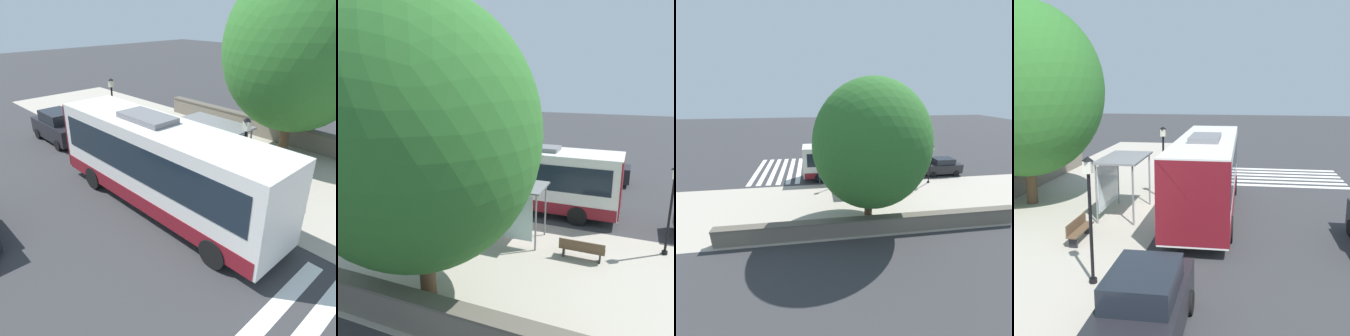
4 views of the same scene
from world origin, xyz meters
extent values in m
plane|color=#353538|center=(0.00, 0.00, 0.00)|extent=(120.00, 120.00, 0.00)
cube|color=#ADA393|center=(-4.50, 0.00, 0.01)|extent=(9.00, 44.00, 0.02)
cube|color=silver|center=(5.00, 5.60, 0.00)|extent=(9.00, 0.50, 0.01)
cube|color=silver|center=(5.00, 6.55, 0.00)|extent=(9.00, 0.50, 0.01)
cube|color=silver|center=(5.00, 7.50, 0.00)|extent=(9.00, 0.50, 0.01)
cube|color=silver|center=(5.00, 8.45, 0.00)|extent=(9.00, 0.50, 0.01)
cube|color=silver|center=(5.00, 9.40, 0.00)|extent=(9.00, 0.50, 0.01)
cube|color=silver|center=(5.00, 10.35, 0.00)|extent=(9.00, 0.50, 0.01)
cube|color=#6B6356|center=(-8.55, 0.00, 0.55)|extent=(0.50, 20.00, 1.10)
cube|color=#5B5449|center=(-8.55, 0.00, 1.14)|extent=(0.60, 20.00, 0.08)
cube|color=silver|center=(1.74, -0.36, 1.99)|extent=(2.48, 10.56, 3.08)
cube|color=black|center=(1.74, -0.36, 2.39)|extent=(2.52, 9.72, 1.35)
cube|color=maroon|center=(1.74, -0.36, 0.76)|extent=(2.52, 10.35, 0.62)
cube|color=maroon|center=(1.74, -5.61, 1.99)|extent=(2.52, 0.06, 2.95)
cube|color=black|center=(1.74, 4.89, 3.22)|extent=(1.86, 0.08, 0.43)
cube|color=slate|center=(1.74, -1.15, 3.64)|extent=(1.24, 2.32, 0.22)
cylinder|color=black|center=(0.58, 3.34, 0.50)|extent=(0.30, 1.00, 1.00)
cylinder|color=black|center=(2.90, 3.34, 0.50)|extent=(0.30, 1.00, 1.00)
cylinder|color=black|center=(0.58, -3.63, 0.50)|extent=(0.30, 1.00, 1.00)
cylinder|color=black|center=(2.90, -3.63, 0.50)|extent=(0.30, 1.00, 1.00)
cylinder|color=slate|center=(-1.15, -2.40, 1.29)|extent=(0.08, 0.08, 2.59)
cylinder|color=slate|center=(-1.15, 0.71, 1.29)|extent=(0.08, 0.08, 2.59)
cylinder|color=slate|center=(-2.74, -2.40, 1.29)|extent=(0.08, 0.08, 2.59)
cylinder|color=slate|center=(-2.74, 0.71, 1.29)|extent=(0.08, 0.08, 2.59)
cube|color=slate|center=(-1.94, -0.85, 2.63)|extent=(1.89, 3.40, 0.08)
cube|color=silver|center=(-2.72, -0.85, 1.42)|extent=(0.03, 2.79, 2.07)
cylinder|color=#2D3347|center=(0.10, 3.33, 0.41)|extent=(0.12, 0.12, 0.81)
cylinder|color=#2D3347|center=(0.26, 3.33, 0.41)|extent=(0.12, 0.12, 0.81)
cube|color=#38609E|center=(0.18, 3.33, 1.14)|extent=(0.34, 0.22, 0.66)
sphere|color=tan|center=(0.18, 3.33, 1.58)|extent=(0.23, 0.23, 0.23)
cube|color=brown|center=(-2.69, -4.39, 0.45)|extent=(0.40, 1.86, 0.06)
cube|color=brown|center=(-2.86, -4.39, 0.68)|extent=(0.04, 1.86, 0.40)
cube|color=black|center=(-2.69, -5.13, 0.23)|extent=(0.32, 0.06, 0.45)
cube|color=black|center=(-2.69, -3.65, 0.23)|extent=(0.32, 0.06, 0.45)
cylinder|color=black|center=(-0.66, 1.76, 0.08)|extent=(0.24, 0.24, 0.16)
cylinder|color=black|center=(-0.66, 1.76, 1.65)|extent=(0.10, 0.10, 3.29)
cube|color=silver|center=(-0.66, 1.76, 3.47)|extent=(0.24, 0.24, 0.35)
pyramid|color=black|center=(-0.66, 1.76, 3.71)|extent=(0.28, 0.28, 0.14)
cylinder|color=black|center=(-1.01, -7.64, 0.08)|extent=(0.24, 0.24, 0.16)
cylinder|color=black|center=(-1.01, -7.64, 1.70)|extent=(0.10, 0.10, 3.40)
cube|color=silver|center=(-1.01, -7.64, 3.58)|extent=(0.24, 0.24, 0.35)
pyramid|color=black|center=(-1.01, -7.64, 3.82)|extent=(0.28, 0.28, 0.14)
cylinder|color=brown|center=(-7.03, 0.13, 1.76)|extent=(0.54, 0.54, 3.52)
ellipsoid|color=#2D6B28|center=(-7.03, 0.13, 5.60)|extent=(7.55, 7.55, 8.31)
cube|color=black|center=(1.22, -10.24, 0.76)|extent=(1.79, 4.13, 0.97)
cube|color=black|center=(1.22, -10.34, 1.55)|extent=(1.52, 2.15, 0.61)
cylinder|color=black|center=(0.38, -8.89, 0.32)|extent=(0.22, 0.64, 0.64)
cylinder|color=black|center=(2.07, -8.89, 0.32)|extent=(0.22, 0.64, 0.64)
cylinder|color=black|center=(0.38, -11.58, 0.32)|extent=(0.22, 0.64, 0.64)
cylinder|color=black|center=(2.07, -11.58, 0.32)|extent=(0.22, 0.64, 0.64)
cube|color=black|center=(8.48, -3.73, 0.80)|extent=(1.76, 4.44, 1.05)
cube|color=black|center=(8.48, -3.84, 1.65)|extent=(1.49, 2.31, 0.66)
cylinder|color=black|center=(7.65, -2.28, 0.32)|extent=(0.22, 0.64, 0.64)
cylinder|color=black|center=(9.31, -2.28, 0.32)|extent=(0.22, 0.64, 0.64)
cylinder|color=black|center=(7.65, -5.17, 0.32)|extent=(0.22, 0.64, 0.64)
cylinder|color=black|center=(9.31, -5.17, 0.32)|extent=(0.22, 0.64, 0.64)
camera|label=1|loc=(9.42, 8.24, 7.35)|focal=35.00mm
camera|label=2|loc=(-15.17, -5.95, 7.20)|focal=35.00mm
camera|label=3|loc=(-20.78, 3.79, 8.93)|focal=24.00mm
camera|label=4|loc=(3.37, -18.86, 5.96)|focal=45.00mm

